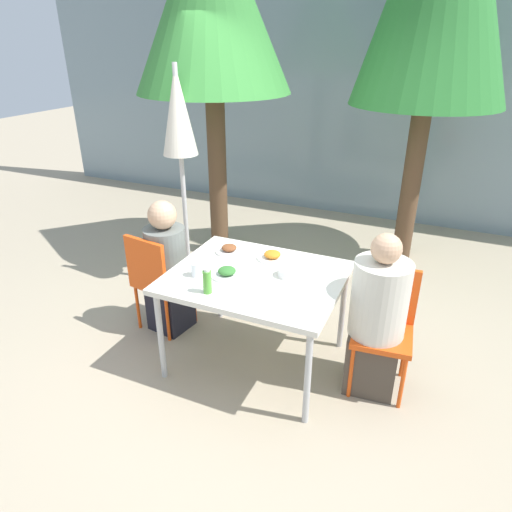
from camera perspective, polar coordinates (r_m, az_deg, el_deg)
name	(u,v)px	position (r m, az deg, el deg)	size (l,w,h in m)	color
ground_plane	(256,360)	(3.68, 0.00, -12.87)	(24.00, 24.00, 0.00)	tan
building_facade	(369,104)	(6.44, 13.96, 17.95)	(10.00, 0.20, 3.00)	gray
dining_table	(256,282)	(3.29, 0.00, -3.28)	(1.22, 1.01, 0.76)	silver
chair_left	(157,276)	(3.84, -12.33, -2.45)	(0.46, 0.46, 0.88)	#E54C14
person_left	(167,270)	(3.84, -11.01, -1.79)	(0.34, 0.34, 1.15)	black
chair_right	(384,320)	(3.32, 15.76, -7.68)	(0.44, 0.44, 0.88)	#E54C14
person_right	(377,320)	(3.23, 14.85, -7.78)	(0.38, 0.38, 1.19)	#473D33
closed_umbrella	(179,128)	(4.25, -9.59, 15.47)	(0.36, 0.36, 2.10)	#333333
plate_0	(272,256)	(3.48, 2.05, -0.01)	(0.23, 0.23, 0.06)	white
plate_1	(227,273)	(3.24, -3.65, -2.10)	(0.23, 0.23, 0.07)	white
plate_2	(229,249)	(3.60, -3.38, 0.83)	(0.22, 0.22, 0.06)	white
bottle	(207,281)	(3.02, -6.12, -3.16)	(0.06, 0.06, 0.18)	#51A338
drinking_cup	(196,269)	(3.25, -7.46, -1.67)	(0.08, 0.08, 0.10)	white
salad_bowl	(288,272)	(3.24, 3.98, -2.05)	(0.14, 0.14, 0.06)	white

